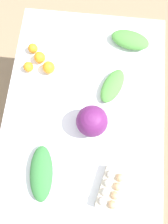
% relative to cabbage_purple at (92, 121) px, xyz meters
% --- Properties ---
extents(ground_plane, '(8.00, 8.00, 0.00)m').
position_rel_cabbage_purple_xyz_m(ground_plane, '(0.07, 0.05, -0.85)').
color(ground_plane, '#937A5B').
extents(dining_table, '(1.47, 1.00, 0.76)m').
position_rel_cabbage_purple_xyz_m(dining_table, '(0.07, 0.05, -0.18)').
color(dining_table, silver).
rests_on(dining_table, ground_plane).
extents(cabbage_purple, '(0.19, 0.19, 0.19)m').
position_rel_cabbage_purple_xyz_m(cabbage_purple, '(0.00, 0.00, 0.00)').
color(cabbage_purple, '#601E5B').
rests_on(cabbage_purple, dining_table).
extents(egg_carton, '(0.25, 0.17, 0.09)m').
position_rel_cabbage_purple_xyz_m(egg_carton, '(-0.36, -0.14, -0.05)').
color(egg_carton, beige).
rests_on(egg_carton, dining_table).
extents(greens_bunch_dandelion, '(0.32, 0.17, 0.08)m').
position_rel_cabbage_purple_xyz_m(greens_bunch_dandelion, '(-0.32, 0.26, -0.05)').
color(greens_bunch_dandelion, '#337538').
rests_on(greens_bunch_dandelion, dining_table).
extents(greens_bunch_chard, '(0.27, 0.20, 0.06)m').
position_rel_cabbage_purple_xyz_m(greens_bunch_chard, '(0.26, -0.11, -0.06)').
color(greens_bunch_chard, '#4C933D').
rests_on(greens_bunch_chard, dining_table).
extents(greens_bunch_beet_tops, '(0.18, 0.28, 0.08)m').
position_rel_cabbage_purple_xyz_m(greens_bunch_beet_tops, '(0.60, -0.20, -0.06)').
color(greens_bunch_beet_tops, '#4C933D').
rests_on(greens_bunch_beet_tops, dining_table).
extents(orange_0, '(0.07, 0.07, 0.07)m').
position_rel_cabbage_purple_xyz_m(orange_0, '(0.33, 0.45, -0.06)').
color(orange_0, orange).
rests_on(orange_0, dining_table).
extents(orange_1, '(0.07, 0.07, 0.07)m').
position_rel_cabbage_purple_xyz_m(orange_1, '(0.47, 0.44, -0.06)').
color(orange_1, orange).
rests_on(orange_1, dining_table).
extents(orange_2, '(0.08, 0.08, 0.08)m').
position_rel_cabbage_purple_xyz_m(orange_2, '(0.34, 0.31, -0.05)').
color(orange_2, orange).
rests_on(orange_2, dining_table).
extents(orange_3, '(0.07, 0.07, 0.07)m').
position_rel_cabbage_purple_xyz_m(orange_3, '(0.40, 0.38, -0.06)').
color(orange_3, orange).
rests_on(orange_3, dining_table).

